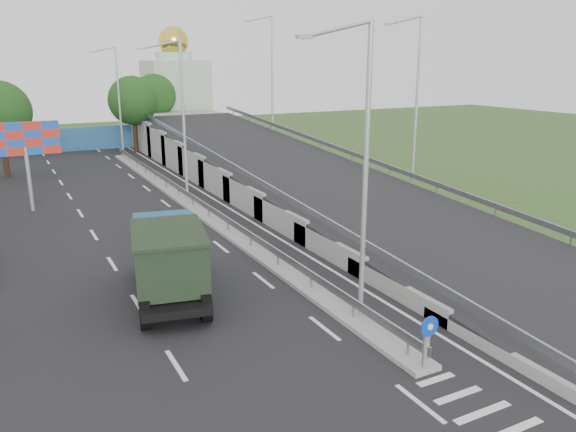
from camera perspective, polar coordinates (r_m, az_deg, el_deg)
ground at (r=16.63m, az=18.89°, el=-18.28°), size 160.00×160.00×0.00m
road_surface at (r=31.43m, az=-12.53°, el=-1.54°), size 26.00×90.00×0.04m
median at (r=35.91m, az=-9.64°, el=0.92°), size 1.00×44.00×0.20m
overpass_ramp at (r=38.44m, az=0.94°, el=4.62°), size 10.00×50.00×3.50m
median_guardrail at (r=35.76m, az=-9.69°, el=1.92°), size 0.09×44.00×0.71m
sign_bollard at (r=17.42m, az=13.95°, el=-12.28°), size 0.64×0.23×1.67m
lamp_post_near at (r=18.80m, az=7.46°, el=5.54°), size 2.74×0.18×10.08m
lamp_post_mid at (r=36.87m, az=-10.88°, el=10.25°), size 2.74×0.18×10.08m
lamp_post_far at (r=56.26m, az=-17.01°, el=11.60°), size 2.74×0.18×10.08m
blue_wall at (r=61.99m, az=-21.50°, el=7.21°), size 30.00×0.50×2.40m
church at (r=72.23m, az=-11.32°, el=12.29°), size 7.00×7.00×13.80m
billboard at (r=37.49m, az=-25.18°, el=6.65°), size 4.00×0.24×5.50m
tree_median_far at (r=58.64m, az=-15.50°, el=11.22°), size 4.80×4.80×7.60m
tree_ramp_far at (r=66.36m, az=-13.42°, el=11.80°), size 4.80×4.80×7.60m
dump_truck at (r=22.40m, az=-12.08°, el=-4.08°), size 3.72×7.07×2.96m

